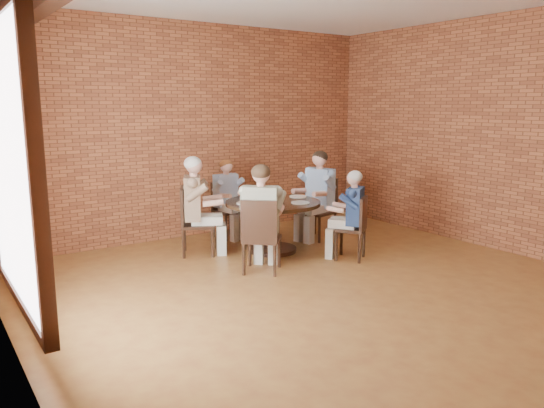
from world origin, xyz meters
TOP-DOWN VIEW (x-y plane):
  - floor at (0.00, 0.00)m, footprint 7.00×7.00m
  - wall_back at (0.00, 3.50)m, footprint 7.00×0.00m
  - wall_left at (-3.25, 0.00)m, footprint 0.00×7.00m
  - wall_right at (3.25, 0.00)m, footprint 0.00×7.00m
  - window at (-3.18, 0.40)m, footprint 0.10×2.16m
  - dining_table at (0.43, 1.93)m, footprint 1.37×1.37m
  - chair_a at (1.54, 2.19)m, footprint 0.55×0.55m
  - diner_a at (1.45, 2.17)m, footprint 0.81×0.71m
  - chair_b at (0.29, 3.11)m, footprint 0.43×0.43m
  - diner_b at (0.30, 3.03)m, footprint 0.55×0.65m
  - chair_c at (-0.62, 2.47)m, footprint 0.62×0.62m
  - diner_c at (-0.54, 2.42)m, footprint 0.89×0.83m
  - chair_d at (-0.29, 1.17)m, footprint 0.64×0.64m
  - diner_d at (-0.22, 1.24)m, footprint 0.88×0.89m
  - chair_e at (1.14, 0.95)m, footprint 0.53×0.53m
  - diner_e at (1.10, 1.00)m, footprint 0.72×0.75m
  - plate_a at (0.94, 2.02)m, footprint 0.26×0.26m
  - plate_b at (0.27, 2.31)m, footprint 0.26×0.26m
  - plate_c at (0.00, 2.00)m, footprint 0.26×0.26m
  - plate_d at (0.66, 1.59)m, footprint 0.26×0.26m
  - glass_a at (0.67, 2.05)m, footprint 0.07×0.07m
  - glass_b at (0.51, 2.06)m, footprint 0.07×0.07m
  - glass_c at (0.26, 2.23)m, footprint 0.07×0.07m
  - glass_d at (0.29, 1.97)m, footprint 0.07×0.07m
  - glass_e at (0.22, 1.82)m, footprint 0.07×0.07m
  - glass_f at (0.23, 1.67)m, footprint 0.07×0.07m
  - glass_g at (0.46, 1.81)m, footprint 0.07×0.07m
  - smartphone at (0.67, 1.60)m, footprint 0.07×0.13m

SIDE VIEW (x-z plane):
  - floor at x=0.00m, z-range 0.00..0.00m
  - chair_e at x=1.14m, z-range 0.04..0.93m
  - chair_b at x=0.29m, z-range 0.04..0.94m
  - chair_d at x=-0.29m, z-range 0.04..1.01m
  - chair_a at x=1.54m, z-range 0.04..1.01m
  - chair_c at x=-0.62m, z-range 0.04..1.02m
  - dining_table at x=0.43m, z-range 0.15..0.90m
  - diner_e at x=1.10m, z-range 0.00..1.24m
  - diner_b at x=0.30m, z-range 0.00..1.26m
  - diner_d at x=-0.22m, z-range 0.00..1.39m
  - diner_a at x=1.45m, z-range 0.00..1.40m
  - diner_c at x=-0.54m, z-range 0.00..1.41m
  - smartphone at x=0.67m, z-range 0.75..0.76m
  - plate_a at x=0.94m, z-range 0.75..0.76m
  - plate_b at x=0.27m, z-range 0.75..0.76m
  - plate_c at x=0.00m, z-range 0.75..0.76m
  - plate_d at x=0.66m, z-range 0.75..0.76m
  - glass_a at x=0.67m, z-range 0.75..0.89m
  - glass_b at x=0.51m, z-range 0.75..0.89m
  - glass_c at x=0.26m, z-range 0.75..0.89m
  - glass_d at x=0.29m, z-range 0.75..0.89m
  - glass_e at x=0.22m, z-range 0.75..0.89m
  - glass_f at x=0.23m, z-range 0.75..0.89m
  - glass_g at x=0.46m, z-range 0.75..0.89m
  - window at x=-3.18m, z-range 0.47..2.83m
  - wall_back at x=0.00m, z-range -1.80..5.20m
  - wall_left at x=-3.25m, z-range -1.80..5.20m
  - wall_right at x=3.25m, z-range -1.80..5.20m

